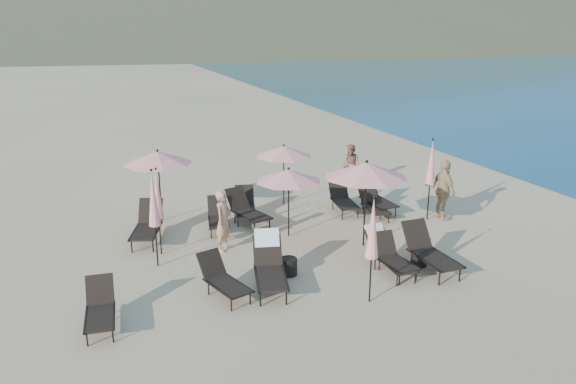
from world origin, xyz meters
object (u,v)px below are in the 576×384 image
object	(u,v)px
beachgoer_b	(351,165)
beachgoer_c	(444,190)
lounger_2	(269,264)
umbrella_closed_0	(373,229)
lounger_5	(429,251)
lounger_8	(247,209)
umbrella_open_1	(366,170)
lounger_4	(387,252)
beachgoer_a	(224,221)
umbrella_closed_1	(431,164)
umbrella_open_3	(284,151)
lounger_9	(245,205)
umbrella_open_0	(289,175)
side_table_0	(289,267)
lounger_11	(375,197)
lounger_6	(147,225)
side_table_1	(419,258)
umbrella_closed_3	(153,199)
lounger_0	(100,308)
lounger_1	(223,279)
lounger_10	(373,204)
lounger_12	(343,199)
lounger_3	(393,257)
umbrella_open_2	(158,158)
lounger_7	(218,216)
umbrella_closed_2	(157,195)

from	to	relation	value
beachgoer_b	beachgoer_c	world-z (taller)	beachgoer_c
lounger_2	umbrella_closed_0	world-z (taller)	umbrella_closed_0
lounger_5	lounger_8	bearing A→B (deg)	124.31
umbrella_open_1	lounger_8	bearing A→B (deg)	132.29
lounger_4	beachgoer_a	world-z (taller)	beachgoer_a
lounger_4	umbrella_closed_0	xyz separation A→B (m)	(-1.19, -1.33, 1.23)
umbrella_closed_1	umbrella_open_3	bearing A→B (deg)	140.55
lounger_9	umbrella_open_3	distance (m)	2.35
umbrella_open_0	umbrella_open_1	world-z (taller)	umbrella_open_1
umbrella_open_0	side_table_0	world-z (taller)	umbrella_open_0
lounger_9	beachgoer_c	xyz separation A→B (m)	(5.73, -2.20, 0.52)
umbrella_open_0	umbrella_closed_1	size ratio (longest dim) A/B	0.79
lounger_5	lounger_11	bearing A→B (deg)	77.43
lounger_6	umbrella_open_0	bearing A→B (deg)	2.51
beachgoer_a	umbrella_open_0	bearing A→B (deg)	-38.16
side_table_1	umbrella_open_0	bearing A→B (deg)	127.98
lounger_2	umbrella_closed_3	distance (m)	3.30
lounger_9	lounger_0	bearing A→B (deg)	-116.73
lounger_1	umbrella_open_0	size ratio (longest dim) A/B	0.80
lounger_10	beachgoer_a	bearing A→B (deg)	-160.99
lounger_1	lounger_2	world-z (taller)	lounger_2
lounger_8	umbrella_closed_1	world-z (taller)	umbrella_closed_1
lounger_12	umbrella_open_0	world-z (taller)	umbrella_open_0
lounger_3	umbrella_open_2	world-z (taller)	umbrella_open_2
lounger_4	beachgoer_a	distance (m)	4.37
lounger_5	lounger_12	bearing A→B (deg)	90.14
lounger_3	umbrella_open_1	world-z (taller)	umbrella_open_1
lounger_6	side_table_1	xyz separation A→B (m)	(6.22, -4.07, -0.27)
lounger_0	side_table_0	distance (m)	4.50
lounger_9	lounger_7	bearing A→B (deg)	-132.28
lounger_1	lounger_10	world-z (taller)	lounger_1
lounger_1	side_table_0	distance (m)	1.84
umbrella_closed_2	umbrella_closed_3	size ratio (longest dim) A/B	0.93
lounger_10	umbrella_open_2	world-z (taller)	umbrella_open_2
lounger_5	lounger_6	xyz separation A→B (m)	(-6.31, 4.35, -0.01)
umbrella_closed_3	beachgoer_a	bearing A→B (deg)	13.11
lounger_7	side_table_1	world-z (taller)	lounger_7
lounger_4	lounger_11	xyz separation A→B (m)	(1.93, 4.16, -0.01)
lounger_2	umbrella_closed_0	distance (m)	2.62
lounger_3	umbrella_open_3	world-z (taller)	umbrella_open_3
lounger_6	umbrella_open_3	bearing A→B (deg)	38.58
lounger_11	umbrella_open_0	distance (m)	3.84
lounger_10	umbrella_open_0	bearing A→B (deg)	-160.43
umbrella_open_2	umbrella_closed_3	distance (m)	3.47
lounger_7	side_table_1	size ratio (longest dim) A/B	3.84
umbrella_open_0	umbrella_open_2	size ratio (longest dim) A/B	0.90
umbrella_open_2	umbrella_closed_0	distance (m)	7.79
umbrella_open_0	side_table_1	distance (m)	4.19
lounger_10	lounger_12	xyz separation A→B (m)	(-0.70, 0.76, 0.04)
lounger_6	lounger_9	xyz separation A→B (m)	(3.09, 0.87, -0.06)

